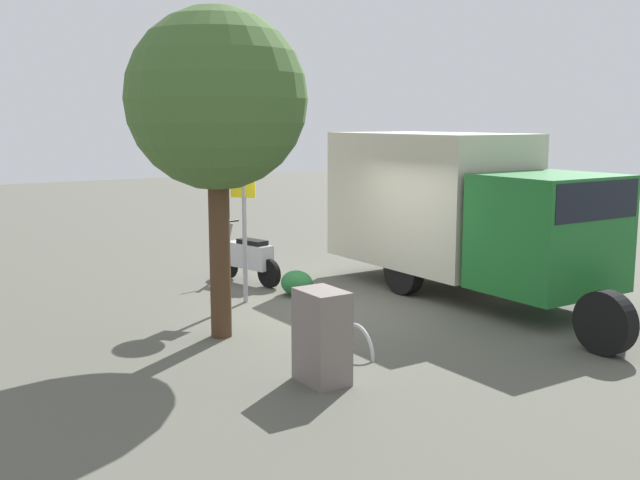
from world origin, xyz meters
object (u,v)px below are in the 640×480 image
Objects in this scene: utility_cabinet at (322,336)px; bike_rack_hoop at (357,353)px; stop_sign at (243,186)px; street_tree at (217,101)px; box_truck_near at (463,207)px; motorcycle at (249,257)px.

bike_rack_hoop is at bearing -56.60° from utility_cabinet.
street_tree is at bearing 142.83° from stop_sign.
box_truck_near is 6.11× the size of utility_cabinet.
stop_sign is at bearing -1.09° from bike_rack_hoop.
stop_sign is at bearing -112.99° from box_truck_near.
box_truck_near reaches higher than bike_rack_hoop.
street_tree is (-1.69, 1.28, 1.40)m from stop_sign.
motorcycle is at bearing -19.03° from utility_cabinet.
motorcycle is 1.53× the size of utility_cabinet.
utility_cabinet is 1.38m from bike_rack_hoop.
motorcycle is 5.85m from utility_cabinet.
stop_sign is at bearing -37.17° from street_tree.
motorcycle reaches higher than utility_cabinet.
bike_rack_hoop is at bearing 178.91° from stop_sign.
box_truck_near is at bearing -63.31° from bike_rack_hoop.
box_truck_near is 5.34m from street_tree.
motorcycle is 4.73m from street_tree.
box_truck_near is 4.54m from bike_rack_hoop.
street_tree is at bearing 3.91° from utility_cabinet.
box_truck_near is 1.48× the size of street_tree.
motorcycle is at bearing -10.09° from bike_rack_hoop.
street_tree is at bearing -88.69° from box_truck_near.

